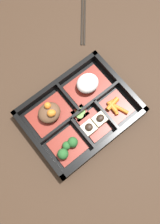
# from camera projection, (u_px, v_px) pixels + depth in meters

# --- Properties ---
(ground_plane) EXTENTS (3.00, 3.00, 0.00)m
(ground_plane) POSITION_uv_depth(u_px,v_px,m) (80.00, 114.00, 0.80)
(ground_plane) COLOR #382619
(bento_base) EXTENTS (0.32, 0.25, 0.01)m
(bento_base) POSITION_uv_depth(u_px,v_px,m) (80.00, 114.00, 0.80)
(bento_base) COLOR black
(bento_base) RESTS_ON ground_plane
(bento_rim) EXTENTS (0.32, 0.25, 0.04)m
(bento_rim) POSITION_uv_depth(u_px,v_px,m) (81.00, 113.00, 0.78)
(bento_rim) COLOR black
(bento_rim) RESTS_ON ground_plane
(bowl_stew) EXTENTS (0.13, 0.09, 0.05)m
(bowl_stew) POSITION_uv_depth(u_px,v_px,m) (50.00, 113.00, 0.77)
(bowl_stew) COLOR maroon
(bowl_stew) RESTS_ON bento_base
(bowl_rice) EXTENTS (0.13, 0.09, 0.05)m
(bowl_rice) POSITION_uv_depth(u_px,v_px,m) (88.00, 84.00, 0.80)
(bowl_rice) COLOR maroon
(bowl_rice) RESTS_ON bento_base
(bowl_greens) EXTENTS (0.09, 0.09, 0.04)m
(bowl_greens) POSITION_uv_depth(u_px,v_px,m) (68.00, 147.00, 0.75)
(bowl_greens) COLOR maroon
(bowl_greens) RESTS_ON bento_base
(bowl_tofu) EXTENTS (0.08, 0.09, 0.03)m
(bowl_tofu) POSITION_uv_depth(u_px,v_px,m) (94.00, 124.00, 0.77)
(bowl_tofu) COLOR maroon
(bowl_tofu) RESTS_ON bento_base
(bowl_carrots) EXTENTS (0.07, 0.09, 0.02)m
(bowl_carrots) POSITION_uv_depth(u_px,v_px,m) (116.00, 106.00, 0.79)
(bowl_carrots) COLOR maroon
(bowl_carrots) RESTS_ON bento_base
(bowl_pickles) EXTENTS (0.04, 0.04, 0.01)m
(bowl_pickles) POSITION_uv_depth(u_px,v_px,m) (80.00, 114.00, 0.79)
(bowl_pickles) COLOR maroon
(bowl_pickles) RESTS_ON bento_base
(chopsticks) EXTENTS (0.16, 0.19, 0.01)m
(chopsticks) POSITION_uv_depth(u_px,v_px,m) (83.00, 15.00, 0.90)
(chopsticks) COLOR black
(chopsticks) RESTS_ON ground_plane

